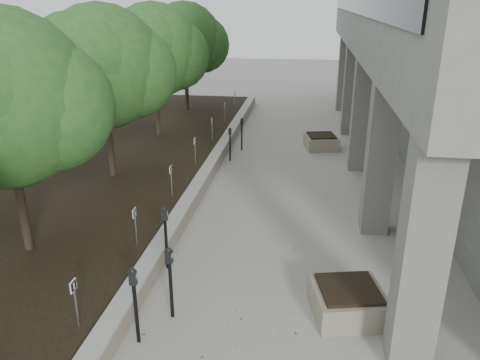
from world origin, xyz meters
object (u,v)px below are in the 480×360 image
Objects in this scene: planter_back at (321,141)px; planter_front at (348,301)px; parking_meter_3 at (166,238)px; parking_meter_4 at (230,144)px; parking_meter_5 at (242,134)px; parking_meter_2 at (136,306)px; crabapple_tree_2 at (9,136)px; crabapple_tree_3 at (105,93)px; crabapple_tree_5 at (185,57)px; crabapple_tree_4 at (155,71)px; parking_meter_1 at (171,283)px.

planter_front is at bearing -88.22° from planter_back.
parking_meter_3 is 1.19× the size of parking_meter_4.
parking_meter_5 is 1.03× the size of planter_front.
crabapple_tree_2 is at bearing 142.16° from parking_meter_2.
crabapple_tree_3 is 1.00× the size of crabapple_tree_5.
planter_back is at bearing 3.00° from crabapple_tree_4.
planter_back is (3.24, 0.78, -0.39)m from parking_meter_5.
crabapple_tree_2 is at bearing -118.62° from parking_meter_4.
crabapple_tree_4 is at bearing 146.13° from parking_meter_4.
crabapple_tree_3 is at bearing -140.78° from parking_meter_5.
crabapple_tree_5 is at bearing 114.54° from planter_front.
planter_front is at bearing -56.34° from crabapple_tree_4.
crabapple_tree_4 is at bearing 123.66° from planter_front.
crabapple_tree_5 is 8.79m from planter_back.
parking_meter_1 is 1.83m from parking_meter_3.
planter_front is (7.26, -0.90, -2.81)m from crabapple_tree_2.
crabapple_tree_3 is at bearing -142.84° from parking_meter_4.
crabapple_tree_3 is 7.89m from parking_meter_1.
crabapple_tree_2 is 4.75m from parking_meter_1.
parking_meter_1 is 11.05m from parking_meter_5.
parking_meter_5 reaches higher than planter_front.
crabapple_tree_5 is (0.00, 10.00, 0.00)m from crabapple_tree_3.
crabapple_tree_4 and crabapple_tree_5 have the same top height.
planter_front is at bearing 19.59° from parking_meter_1.
crabapple_tree_5 is 4.28× the size of planter_back.
parking_meter_3 reaches higher than planter_front.
parking_meter_5 is at bearing -6.55° from crabapple_tree_4.
parking_meter_3 is at bearing 163.94° from planter_front.
parking_meter_3 is (3.25, -14.74, -2.34)m from crabapple_tree_5.
parking_meter_2 is (3.45, -17.27, -2.35)m from crabapple_tree_5.
parking_meter_4 reaches higher than planter_back.
parking_meter_1 reaches higher than parking_meter_4.
parking_meter_1 is (3.86, -1.47, -2.35)m from crabapple_tree_2.
crabapple_tree_3 is 4.28× the size of planter_back.
parking_meter_1 is 1.17× the size of parking_meter_4.
planter_front is (7.26, -15.90, -2.81)m from crabapple_tree_5.
parking_meter_5 is at bearing 101.05° from parking_meter_1.
crabapple_tree_3 is 4.13× the size of parking_meter_4.
crabapple_tree_4 is at bearing -177.00° from planter_back.
parking_meter_5 is at bearing 84.48° from parking_meter_2.
parking_meter_1 is at bearing -71.42° from crabapple_tree_4.
crabapple_tree_2 is 3.54× the size of parking_meter_1.
parking_meter_1 is at bearing -76.82° from crabapple_tree_5.
crabapple_tree_5 is at bearing 90.00° from crabapple_tree_3.
parking_meter_4 is at bearing -112.73° from parking_meter_5.
parking_meter_4 is 1.40m from parking_meter_5.
crabapple_tree_5 reaches higher than parking_meter_5.
parking_meter_3 is 10.76m from planter_back.
crabapple_tree_5 is 3.47× the size of parking_meter_3.
parking_meter_2 is 10.47m from parking_meter_4.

